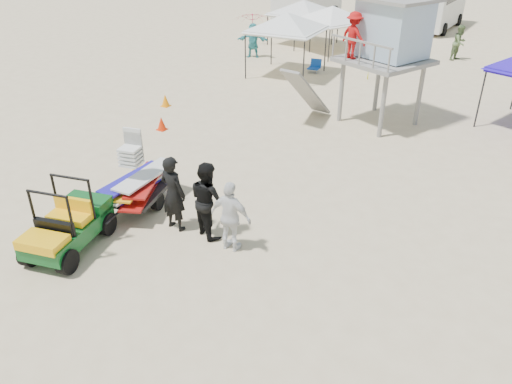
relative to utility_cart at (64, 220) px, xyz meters
The scene contains 17 objects.
ground 3.10m from the utility_cart, ahead, with size 140.00×140.00×0.00m, color beige.
utility_cart is the anchor object (origin of this frame).
surf_trailer 2.33m from the utility_cart, 89.94° to the left, with size 1.65×2.38×1.92m.
man_left 2.54m from the utility_cart, 53.21° to the left, with size 0.71×0.47×1.95m, color black.
man_mid 3.29m from the utility_cart, 43.92° to the left, with size 0.93×0.72×1.91m, color black.
man_right 3.81m from the utility_cart, 32.25° to the left, with size 1.02×0.43×1.75m, color white.
lifeguard_tower 12.47m from the utility_cart, 75.39° to the left, with size 3.52×3.52×4.36m.
canopy_white_a 15.97m from the utility_cart, 100.75° to the left, with size 3.42×3.42×3.34m.
canopy_white_b 22.74m from the utility_cart, 103.86° to the left, with size 3.54×3.54×2.96m.
canopy_white_c 21.19m from the utility_cart, 98.34° to the left, with size 4.02×4.02×2.95m.
umbrella_a 21.74m from the utility_cart, 111.40° to the left, with size 2.02×2.06×1.86m, color #D21641.
umbrella_b 16.89m from the utility_cart, 87.27° to the left, with size 1.71×1.74×1.57m, color #CFCF12.
cone_near 7.53m from the utility_cart, 115.26° to the left, with size 0.34×0.34×0.50m, color red.
cone_far 10.08m from the utility_cart, 118.63° to the left, with size 0.34×0.34×0.50m, color orange.
beach_chair_a 16.85m from the utility_cart, 96.68° to the left, with size 0.62×0.66×0.64m.
rv_mid_left 31.19m from the utility_cart, 90.04° to the left, with size 2.65×6.50×3.25m.
distant_beachgoers 18.89m from the utility_cart, 85.90° to the left, with size 18.62×18.22×1.83m.
Camera 1 is at (5.87, -5.46, 6.84)m, focal length 35.00 mm.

